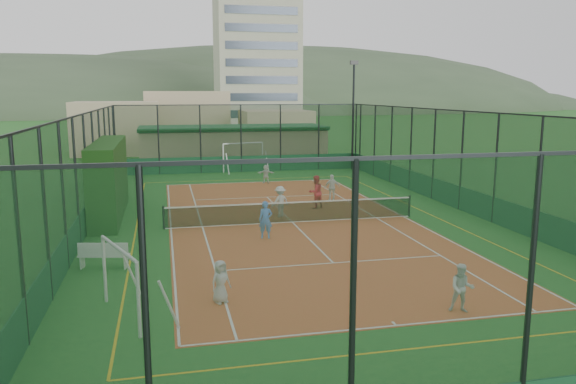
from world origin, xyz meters
name	(u,v)px	position (x,y,z in m)	size (l,w,h in m)	color
ground	(292,222)	(0.00, 0.00, 0.00)	(300.00, 300.00, 0.00)	#205F22
court_slab	(292,222)	(0.00, 0.00, 0.01)	(11.17, 23.97, 0.01)	#B14927
tennis_net	(292,211)	(0.00, 0.00, 0.53)	(11.67, 0.12, 1.06)	black
perimeter_fence	(292,169)	(0.00, 0.00, 2.50)	(18.12, 34.12, 5.00)	black
floodlight_ne	(353,116)	(8.60, 16.60, 4.12)	(0.60, 0.26, 8.25)	black
clubhouse	(233,145)	(0.00, 22.00, 1.57)	(15.20, 7.20, 3.15)	tan
apartment_tower	(256,42)	(12.00, 82.00, 15.00)	(15.00, 12.00, 30.00)	beige
distant_hills	(181,112)	(0.00, 150.00, 0.00)	(200.00, 60.00, 24.00)	#384C33
hedge_left	(109,179)	(-8.30, 3.38, 1.80)	(1.23, 8.21, 3.59)	black
white_bench	(104,254)	(-7.80, -5.20, 0.48)	(1.70, 0.47, 0.96)	white
futsal_goal_near	(120,284)	(-6.92, -9.83, 0.96)	(0.87, 2.98, 1.92)	white
futsal_goal_far	(243,157)	(0.19, 17.34, 1.06)	(3.29, 0.96, 2.13)	white
child_near_left	(221,282)	(-4.23, -9.28, 0.63)	(0.61, 0.39, 1.24)	silver
child_near_mid	(266,220)	(-1.70, -2.49, 0.78)	(0.56, 0.37, 1.53)	#4C7CD9
child_near_right	(462,288)	(2.09, -11.41, 0.69)	(0.66, 0.51, 1.35)	silver
child_far_left	(280,201)	(-0.30, 1.29, 0.75)	(0.96, 0.55, 1.48)	silver
child_far_right	(332,188)	(3.33, 4.67, 0.73)	(0.85, 0.35, 1.45)	white
child_far_back	(266,174)	(0.84, 11.41, 0.62)	(1.13, 0.36, 1.22)	silver
coach	(316,192)	(1.88, 2.83, 0.86)	(0.83, 0.65, 1.70)	red
tennis_balls	(309,215)	(1.07, 1.08, 0.04)	(2.82, 1.13, 0.07)	#CCE033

